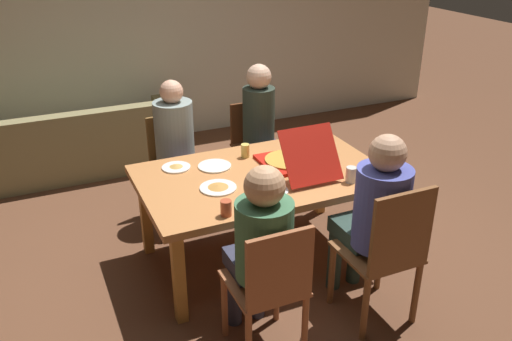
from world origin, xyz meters
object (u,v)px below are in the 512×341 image
(dining_table, at_px, (262,182))
(plate_3, at_px, (218,187))
(drinking_glass_2, at_px, (226,208))
(plate_0, at_px, (274,190))
(plate_1, at_px, (215,166))
(chair_3, at_px, (387,251))
(person_3, at_px, (375,210))
(person_1, at_px, (176,141))
(drinking_glass_0, at_px, (351,175))
(chair_2, at_px, (255,146))
(chair_0, at_px, (270,286))
(person_2, at_px, (261,124))
(pizza_box_0, at_px, (293,160))
(drinking_glass_1, at_px, (245,151))
(person_0, at_px, (260,242))
(plate_2, at_px, (176,167))
(couch, at_px, (80,146))
(chair_1, at_px, (174,162))

(dining_table, height_order, plate_3, plate_3)
(plate_3, distance_m, drinking_glass_2, 0.37)
(plate_0, relative_size, plate_1, 0.82)
(chair_3, relative_size, person_3, 0.79)
(person_1, relative_size, chair_3, 1.23)
(chair_3, distance_m, plate_0, 0.84)
(drinking_glass_0, bearing_deg, dining_table, 143.29)
(plate_3, relative_size, drinking_glass_0, 2.25)
(chair_2, height_order, drinking_glass_2, chair_2)
(chair_0, distance_m, plate_0, 0.79)
(person_2, bearing_deg, plate_1, -136.42)
(chair_2, height_order, pizza_box_0, pizza_box_0)
(pizza_box_0, height_order, drinking_glass_1, pizza_box_0)
(person_0, distance_m, drinking_glass_2, 0.38)
(chair_3, distance_m, plate_1, 1.41)
(plate_2, relative_size, plate_3, 0.83)
(person_3, distance_m, couch, 3.40)
(chair_3, relative_size, plate_0, 4.98)
(plate_2, bearing_deg, person_2, 30.16)
(plate_2, height_order, drinking_glass_2, drinking_glass_2)
(chair_2, relative_size, plate_2, 4.11)
(chair_1, distance_m, plate_1, 0.78)
(dining_table, relative_size, plate_3, 6.93)
(chair_0, height_order, drinking_glass_2, chair_0)
(chair_1, xyz_separation_m, plate_3, (0.02, -1.07, 0.25))
(person_3, height_order, drinking_glass_1, person_3)
(chair_1, bearing_deg, person_0, -90.00)
(dining_table, xyz_separation_m, drinking_glass_1, (0.01, 0.32, 0.13))
(person_3, bearing_deg, plate_2, 129.00)
(plate_1, bearing_deg, chair_0, -95.44)
(chair_2, bearing_deg, plate_3, -124.62)
(dining_table, relative_size, plate_1, 7.14)
(person_2, xyz_separation_m, drinking_glass_2, (-0.86, -1.35, 0.03))
(drinking_glass_1, xyz_separation_m, drinking_glass_2, (-0.46, -0.78, -0.00))
(person_3, bearing_deg, chair_2, 90.00)
(chair_0, height_order, plate_3, chair_0)
(pizza_box_0, distance_m, plate_0, 0.44)
(person_0, distance_m, plate_0, 0.64)
(person_2, xyz_separation_m, chair_3, (0.00, -1.87, -0.21))
(person_2, distance_m, couch, 2.02)
(plate_3, xyz_separation_m, couch, (-0.67, 2.32, -0.47))
(chair_2, distance_m, plate_2, 1.19)
(person_0, bearing_deg, pizza_box_0, 52.55)
(person_3, distance_m, drinking_glass_1, 1.21)
(person_2, distance_m, drinking_glass_1, 0.69)
(person_2, bearing_deg, plate_0, -110.78)
(drinking_glass_2, bearing_deg, plate_0, 22.17)
(dining_table, relative_size, plate_0, 8.74)
(person_1, bearing_deg, pizza_box_0, -52.10)
(chair_1, height_order, couch, chair_1)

